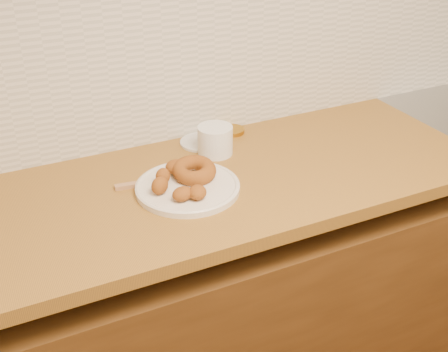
{
  "coord_description": "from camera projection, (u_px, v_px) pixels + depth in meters",
  "views": [
    {
      "loc": [
        -0.87,
        0.44,
        1.69
      ],
      "look_at": [
        -0.3,
        1.64,
        0.93
      ],
      "focal_mm": 45.0,
      "sensor_mm": 36.0,
      "label": 1
    }
  ],
  "objects": [
    {
      "name": "tub_lid",
      "position": [
        201.0,
        142.0,
        1.78
      ],
      "size": [
        0.16,
        0.16,
        0.01
      ],
      "primitive_type": "cylinder",
      "rotation": [
        0.0,
        0.0,
        -0.23
      ],
      "color": "silver",
      "rests_on": "butcher_block"
    },
    {
      "name": "backsplash",
      "position": [
        262.0,
        34.0,
        1.79
      ],
      "size": [
        3.6,
        0.02,
        0.6
      ],
      "primitive_type": "cube",
      "color": "beige",
      "rests_on": "wall_back"
    },
    {
      "name": "base_cabinet",
      "position": [
        295.0,
        287.0,
        1.95
      ],
      "size": [
        3.6,
        0.6,
        0.77
      ],
      "primitive_type": "cube",
      "color": "#593614",
      "rests_on": "floor"
    },
    {
      "name": "brass_jar_lid",
      "position": [
        232.0,
        131.0,
        1.85
      ],
      "size": [
        0.08,
        0.08,
        0.01
      ],
      "primitive_type": "cylinder",
      "rotation": [
        0.0,
        0.0,
        0.05
      ],
      "color": "#AF7F21",
      "rests_on": "butcher_block"
    },
    {
      "name": "wooden_utensil",
      "position": [
        143.0,
        183.0,
        1.55
      ],
      "size": [
        0.16,
        0.04,
        0.01
      ],
      "primitive_type": "cube",
      "rotation": [
        0.0,
        0.0,
        -0.12
      ],
      "color": "#A2734C",
      "rests_on": "butcher_block"
    },
    {
      "name": "plastic_tub",
      "position": [
        215.0,
        140.0,
        1.7
      ],
      "size": [
        0.14,
        0.14,
        0.09
      ],
      "primitive_type": "cylinder",
      "rotation": [
        0.0,
        0.0,
        -0.39
      ],
      "color": "white",
      "rests_on": "butcher_block"
    },
    {
      "name": "donut_plate",
      "position": [
        188.0,
        188.0,
        1.53
      ],
      "size": [
        0.28,
        0.28,
        0.02
      ],
      "primitive_type": "cylinder",
      "color": "silver",
      "rests_on": "butcher_block"
    },
    {
      "name": "butcher_block",
      "position": [
        95.0,
        213.0,
        1.47
      ],
      "size": [
        2.3,
        0.62,
        0.04
      ],
      "primitive_type": "cube",
      "color": "olive",
      "rests_on": "base_cabinet"
    },
    {
      "name": "fried_dough_chunks",
      "position": [
        176.0,
        181.0,
        1.5
      ],
      "size": [
        0.15,
        0.22,
        0.05
      ],
      "color": "#924C16",
      "rests_on": "donut_plate"
    },
    {
      "name": "ring_donut",
      "position": [
        194.0,
        170.0,
        1.55
      ],
      "size": [
        0.13,
        0.13,
        0.06
      ],
      "primitive_type": "torus",
      "rotation": [
        0.1,
        0.0,
        0.06
      ],
      "color": "#924C16",
      "rests_on": "donut_plate"
    }
  ]
}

